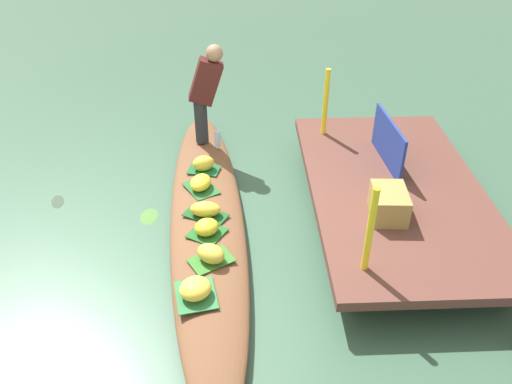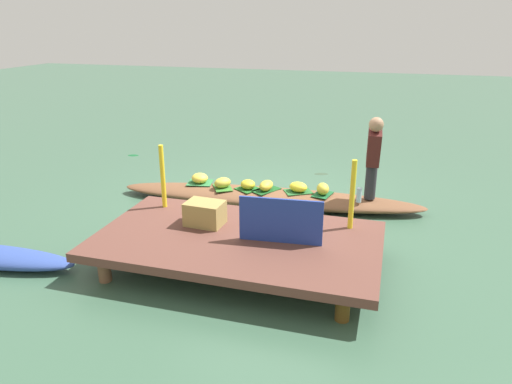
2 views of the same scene
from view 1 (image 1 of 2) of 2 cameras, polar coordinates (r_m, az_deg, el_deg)
canal_water at (r=5.54m, az=-5.29°, el=-4.09°), size 40.00×40.00×0.00m
dock_platform at (r=5.72m, az=14.98°, el=0.07°), size 3.20×1.80×0.37m
vendor_boat at (r=5.47m, az=-5.35°, el=-3.23°), size 4.76×1.08×0.21m
leaf_mat_0 at (r=5.38m, az=-5.50°, el=-2.51°), size 0.43×0.50×0.01m
banana_bunch_0 at (r=5.33m, az=-5.55°, el=-1.88°), size 0.22×0.33×0.15m
leaf_mat_1 at (r=5.78m, az=-6.00°, el=0.42°), size 0.48×0.44×0.01m
banana_bunch_1 at (r=5.73m, az=-6.04°, el=1.04°), size 0.34×0.29×0.15m
leaf_mat_2 at (r=4.55m, az=-6.56°, el=-11.09°), size 0.44×0.40×0.01m
banana_bunch_2 at (r=4.50m, az=-6.63°, el=-10.41°), size 0.37×0.38×0.16m
leaf_mat_3 at (r=5.15m, az=-5.36°, el=-4.44°), size 0.43×0.43×0.01m
banana_bunch_3 at (r=5.11m, az=-5.40°, el=-3.82°), size 0.33×0.33×0.14m
leaf_mat_4 at (r=4.85m, az=-4.89°, el=-7.40°), size 0.42×0.47×0.01m
banana_bunch_4 at (r=4.80m, az=-4.94°, el=-6.70°), size 0.33×0.34×0.16m
leaf_mat_5 at (r=6.09m, az=-5.71°, el=2.44°), size 0.31×0.40×0.01m
banana_bunch_5 at (r=6.04m, az=-5.76°, el=3.13°), size 0.24×0.29×0.18m
vendor_person at (r=6.36m, az=-5.50°, el=11.09°), size 0.21×0.45×1.24m
water_bottle at (r=6.49m, az=-4.19°, el=5.80°), size 0.08×0.08×0.21m
market_banner at (r=5.96m, az=14.22°, el=5.29°), size 0.92×0.11×0.51m
railing_post_west at (r=6.36m, az=7.60°, el=9.68°), size 0.06×0.06×0.83m
railing_post_east at (r=4.36m, az=12.33°, el=-4.09°), size 0.06×0.06×0.83m
produce_crate at (r=5.17m, az=14.28°, el=-1.24°), size 0.46×0.35×0.28m
drifting_plant_0 at (r=6.31m, az=-20.81°, el=-0.97°), size 0.29×0.21×0.01m
drifting_plant_2 at (r=5.80m, az=-11.57°, el=-2.62°), size 0.30×0.21×0.01m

